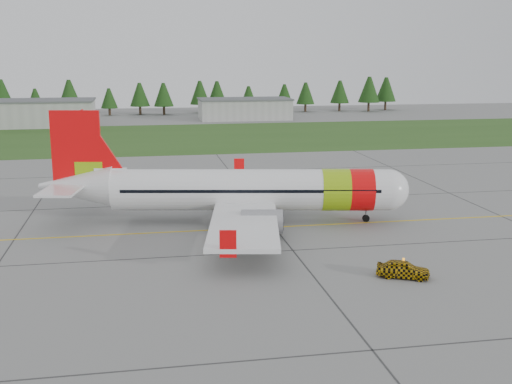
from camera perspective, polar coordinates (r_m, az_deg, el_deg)
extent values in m
plane|color=gray|center=(55.83, -6.78, -5.72)|extent=(320.00, 320.00, 0.00)
cylinder|color=white|center=(66.07, -0.47, 0.20)|extent=(28.65, 9.22, 4.25)
sphere|color=white|center=(67.47, 11.66, 0.20)|extent=(4.25, 4.25, 4.25)
cone|color=white|center=(68.52, -15.69, 0.50)|extent=(8.27, 5.54, 4.25)
cube|color=black|center=(67.46, 11.95, 0.51)|extent=(2.22, 3.10, 0.61)
cylinder|color=#90C10E|center=(66.58, 7.06, 0.20)|extent=(3.56, 4.77, 4.33)
cylinder|color=#EF070A|center=(66.95, 9.28, 0.20)|extent=(3.13, 4.69, 4.33)
cube|color=white|center=(66.33, -0.93, -0.82)|extent=(12.10, 35.40, 0.39)
cube|color=#EF070A|center=(83.23, -1.51, 2.25)|extent=(1.32, 0.43, 2.18)
cube|color=#EF070A|center=(49.45, -2.50, -4.63)|extent=(1.32, 0.43, 2.18)
cylinder|color=gray|center=(72.31, 0.43, -0.22)|extent=(4.27, 2.95, 2.29)
cylinder|color=gray|center=(60.65, 0.53, -2.63)|extent=(4.27, 2.95, 2.29)
cube|color=#EF070A|center=(67.85, -15.68, 3.52)|extent=(5.01, 1.28, 8.29)
cube|color=#90C10E|center=(67.92, -14.59, 1.54)|extent=(2.87, 0.95, 2.62)
cube|color=white|center=(68.62, -16.14, 0.72)|extent=(5.66, 12.96, 0.24)
cylinder|color=slate|center=(67.64, 9.76, -1.97)|extent=(0.20, 0.20, 1.53)
cylinder|color=black|center=(67.74, 9.75, -2.29)|extent=(0.78, 0.43, 0.74)
cylinder|color=slate|center=(69.59, -1.79, -1.17)|extent=(0.24, 0.24, 2.07)
cylinder|color=black|center=(69.71, -2.15, -1.55)|extent=(1.20, 0.68, 1.13)
cylinder|color=slate|center=(63.66, -1.95, -2.43)|extent=(0.24, 0.24, 2.07)
cylinder|color=black|center=(63.80, -2.34, -2.84)|extent=(1.20, 0.68, 1.13)
imported|color=#E3AE0C|center=(51.08, 13.01, -5.25)|extent=(1.96, 2.08, 4.09)
cube|color=#30561E|center=(136.19, -9.00, 4.78)|extent=(320.00, 50.00, 0.03)
cube|color=gold|center=(63.48, -7.25, -3.53)|extent=(120.00, 0.25, 0.02)
cube|color=#A8A8A3|center=(165.90, -19.77, 6.55)|extent=(32.00, 14.00, 6.00)
cube|color=#A8A8A3|center=(173.96, -1.02, 7.34)|extent=(24.00, 12.00, 5.20)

